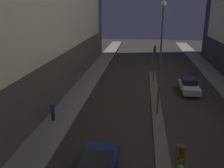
{
  "coord_description": "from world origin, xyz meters",
  "views": [
    {
      "loc": [
        -1.47,
        -5.1,
        9.15
      ],
      "look_at": [
        -4.84,
        22.07,
        0.5
      ],
      "focal_mm": 40.0,
      "sensor_mm": 36.0,
      "label": 1
    }
  ],
  "objects": [
    {
      "name": "street_lamp",
      "position": [
        0.0,
        15.4,
        6.08
      ],
      "size": [
        0.47,
        0.47,
        9.38
      ],
      "color": "#4C4C51",
      "rests_on": "median_strip"
    },
    {
      "name": "traffic_light_mid",
      "position": [
        0.0,
        25.42,
        3.31
      ],
      "size": [
        0.32,
        0.42,
        4.36
      ],
      "color": "#4C4C51",
      "rests_on": "median_strip"
    },
    {
      "name": "pedestrian_on_left_sidewalk",
      "position": [
        -8.56,
        12.83,
        0.97
      ],
      "size": [
        0.38,
        0.38,
        1.6
      ],
      "color": "black",
      "rests_on": "sidewalk_left"
    },
    {
      "name": "car_right_lane",
      "position": [
        3.69,
        21.55,
        0.79
      ],
      "size": [
        1.74,
        4.19,
        1.58
      ],
      "color": "silver",
      "rests_on": "ground"
    },
    {
      "name": "median_strip",
      "position": [
        0.0,
        15.42,
        0.05
      ],
      "size": [
        0.92,
        28.83,
        0.1
      ],
      "color": "#66605B",
      "rests_on": "ground"
    }
  ]
}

